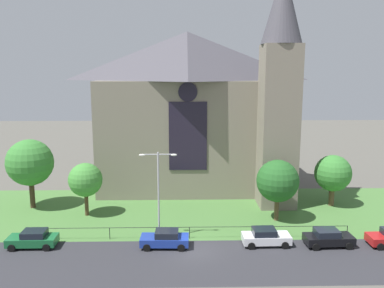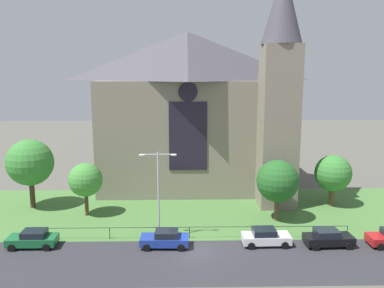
# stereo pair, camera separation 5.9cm
# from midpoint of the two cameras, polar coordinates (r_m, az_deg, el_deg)

# --- Properties ---
(ground) EXTENTS (160.00, 160.00, 0.00)m
(ground) POSITION_cam_midpoint_polar(r_m,az_deg,el_deg) (45.15, 0.21, -9.36)
(ground) COLOR #56544C
(road_asphalt) EXTENTS (120.00, 8.00, 0.01)m
(road_asphalt) POSITION_cam_midpoint_polar(r_m,az_deg,el_deg) (34.11, 0.73, -16.20)
(road_asphalt) COLOR #2D2D33
(road_asphalt) RESTS_ON ground
(grass_verge) EXTENTS (120.00, 20.00, 0.01)m
(grass_verge) POSITION_cam_midpoint_polar(r_m,az_deg,el_deg) (43.28, 0.27, -10.25)
(grass_verge) COLOR #477538
(grass_verge) RESTS_ON ground
(church_building) EXTENTS (23.20, 16.20, 26.00)m
(church_building) POSITION_cam_midpoint_polar(r_m,az_deg,el_deg) (51.83, 0.17, 4.88)
(church_building) COLOR gray
(church_building) RESTS_ON ground
(iron_railing) EXTENTS (29.28, 0.07, 1.13)m
(iron_railing) POSITION_cam_midpoint_polar(r_m,az_deg,el_deg) (37.79, -0.40, -11.84)
(iron_railing) COLOR black
(iron_railing) RESTS_ON ground
(tree_right_far) EXTENTS (4.11, 4.11, 5.86)m
(tree_right_far) POSITION_cam_midpoint_polar(r_m,az_deg,el_deg) (48.39, 19.23, -3.94)
(tree_right_far) COLOR brown
(tree_right_far) RESTS_ON ground
(tree_right_near) EXTENTS (4.32, 4.32, 6.35)m
(tree_right_near) POSITION_cam_midpoint_polar(r_m,az_deg,el_deg) (42.06, 11.95, -5.14)
(tree_right_near) COLOR brown
(tree_right_near) RESTS_ON ground
(tree_left_far) EXTENTS (5.14, 5.14, 7.78)m
(tree_left_far) POSITION_cam_midpoint_polar(r_m,az_deg,el_deg) (48.13, -21.94, -2.46)
(tree_left_far) COLOR #423021
(tree_left_far) RESTS_ON ground
(tree_left_near) EXTENTS (3.55, 3.55, 5.68)m
(tree_left_near) POSITION_cam_midpoint_polar(r_m,az_deg,el_deg) (44.05, -14.84, -4.93)
(tree_left_near) COLOR #4C3823
(tree_left_near) RESTS_ON ground
(streetlamp_near) EXTENTS (3.37, 0.26, 8.15)m
(streetlamp_near) POSITION_cam_midpoint_polar(r_m,az_deg,el_deg) (36.37, -4.81, -5.73)
(streetlamp_near) COLOR #B2B2B7
(streetlamp_near) RESTS_ON ground
(parked_car_green) EXTENTS (4.22, 2.06, 1.51)m
(parked_car_green) POSITION_cam_midpoint_polar(r_m,az_deg,el_deg) (38.84, -21.58, -12.34)
(parked_car_green) COLOR #196033
(parked_car_green) RESTS_ON ground
(parked_car_blue) EXTENTS (4.25, 2.12, 1.51)m
(parked_car_blue) POSITION_cam_midpoint_polar(r_m,az_deg,el_deg) (36.33, -3.86, -13.20)
(parked_car_blue) COLOR #1E3899
(parked_car_blue) RESTS_ON ground
(parked_car_white) EXTENTS (4.24, 2.10, 1.51)m
(parked_car_white) POSITION_cam_midpoint_polar(r_m,az_deg,el_deg) (37.21, 10.31, -12.76)
(parked_car_white) COLOR silver
(parked_car_white) RESTS_ON ground
(parked_car_black) EXTENTS (4.28, 2.18, 1.51)m
(parked_car_black) POSITION_cam_midpoint_polar(r_m,az_deg,el_deg) (38.37, 18.61, -12.42)
(parked_car_black) COLOR black
(parked_car_black) RESTS_ON ground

